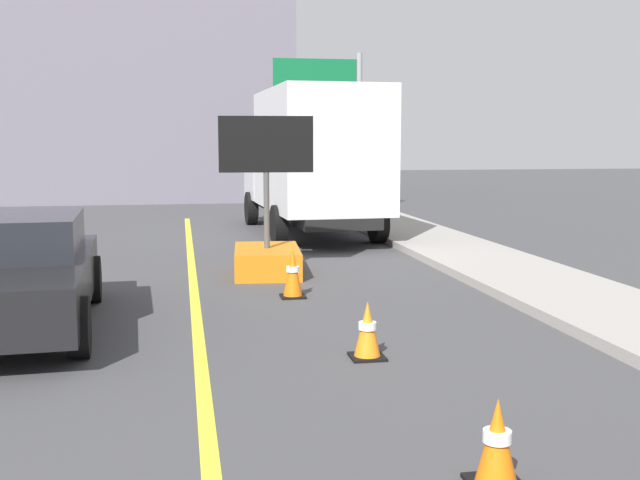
% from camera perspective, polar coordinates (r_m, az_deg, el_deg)
% --- Properties ---
extents(arrow_board_trailer, '(1.60, 1.88, 2.70)m').
position_cam_1_polar(arrow_board_trailer, '(13.16, -3.99, -0.47)').
color(arrow_board_trailer, orange).
rests_on(arrow_board_trailer, ground).
extents(box_truck, '(2.78, 7.05, 3.46)m').
position_cam_1_polar(box_truck, '(18.62, -0.63, 6.10)').
color(box_truck, black).
rests_on(box_truck, ground).
extents(pickup_car, '(2.21, 4.52, 1.38)m').
position_cam_1_polar(pickup_car, '(9.97, -22.21, -2.28)').
color(pickup_car, black).
rests_on(pickup_car, ground).
extents(highway_guide_sign, '(2.79, 0.18, 5.00)m').
position_cam_1_polar(highway_guide_sign, '(24.09, 1.09, 10.11)').
color(highway_guide_sign, gray).
rests_on(highway_guide_sign, ground).
extents(far_building_block, '(14.26, 6.25, 8.80)m').
position_cam_1_polar(far_building_block, '(31.56, -15.80, 10.97)').
color(far_building_block, slate).
rests_on(far_building_block, ground).
extents(traffic_cone_near_sign, '(0.36, 0.36, 0.61)m').
position_cam_1_polar(traffic_cone_near_sign, '(5.33, 13.08, -14.58)').
color(traffic_cone_near_sign, black).
rests_on(traffic_cone_near_sign, ground).
extents(traffic_cone_mid_lane, '(0.36, 0.36, 0.61)m').
position_cam_1_polar(traffic_cone_mid_lane, '(8.09, 3.56, -6.75)').
color(traffic_cone_mid_lane, black).
rests_on(traffic_cone_mid_lane, ground).
extents(traffic_cone_far_lane, '(0.36, 0.36, 0.74)m').
position_cam_1_polar(traffic_cone_far_lane, '(11.17, -2.05, -2.47)').
color(traffic_cone_far_lane, black).
rests_on(traffic_cone_far_lane, ground).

